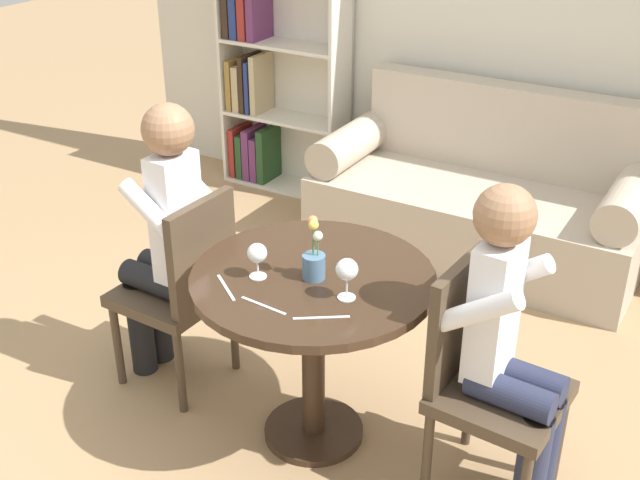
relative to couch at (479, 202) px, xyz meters
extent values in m
plane|color=tan|center=(0.00, -1.82, -0.31)|extent=(16.00, 16.00, 0.00)
cube|color=beige|center=(0.00, 0.42, 1.04)|extent=(5.20, 0.05, 2.70)
cylinder|color=#382619|center=(0.00, -1.82, 0.42)|extent=(0.90, 0.90, 0.03)
cylinder|color=#382619|center=(0.00, -1.82, 0.06)|extent=(0.09, 0.09, 0.68)
cylinder|color=#382619|center=(0.00, -1.82, -0.30)|extent=(0.40, 0.40, 0.03)
cube|color=#B7A893|center=(0.00, -0.05, -0.10)|extent=(1.80, 0.80, 0.42)
cube|color=#B7A893|center=(0.00, 0.27, 0.36)|extent=(1.58, 0.16, 0.50)
cylinder|color=#B7A893|center=(-0.79, -0.05, 0.22)|extent=(0.22, 0.72, 0.22)
cylinder|color=#B7A893|center=(0.79, -0.05, 0.22)|extent=(0.22, 0.72, 0.22)
cube|color=silver|center=(-1.44, 0.37, 0.42)|extent=(0.85, 0.02, 1.46)
cube|color=silver|center=(-1.86, 0.24, 0.42)|extent=(0.02, 0.28, 1.46)
cube|color=silver|center=(-1.03, 0.24, 0.42)|extent=(0.02, 0.28, 1.46)
cube|color=silver|center=(-1.44, 0.24, -0.30)|extent=(0.81, 0.28, 0.02)
cube|color=silver|center=(-1.44, 0.24, 0.18)|extent=(0.81, 0.28, 0.02)
cube|color=silver|center=(-1.44, 0.24, 0.66)|extent=(0.81, 0.28, 0.02)
cube|color=maroon|center=(-1.81, 0.23, -0.12)|extent=(0.04, 0.23, 0.34)
cube|color=#234723|center=(-1.76, 0.23, -0.14)|extent=(0.05, 0.23, 0.30)
cube|color=#602D5B|center=(-1.70, 0.23, -0.11)|extent=(0.05, 0.23, 0.35)
cube|color=#602D5B|center=(-1.64, 0.23, -0.14)|extent=(0.05, 0.23, 0.30)
cube|color=#234723|center=(-1.58, 0.23, -0.10)|extent=(0.05, 0.23, 0.37)
cube|color=olive|center=(-1.81, 0.23, 0.36)|extent=(0.04, 0.23, 0.33)
cube|color=tan|center=(-1.76, 0.23, 0.34)|extent=(0.05, 0.23, 0.30)
cube|color=#332319|center=(-1.71, 0.23, 0.38)|extent=(0.03, 0.23, 0.37)
cube|color=navy|center=(-1.67, 0.23, 0.36)|extent=(0.03, 0.23, 0.34)
cube|color=tan|center=(-1.62, 0.23, 0.38)|extent=(0.04, 0.23, 0.39)
cube|color=#332319|center=(-1.81, 0.23, 0.85)|extent=(0.05, 0.23, 0.37)
cube|color=navy|center=(-1.75, 0.23, 0.83)|extent=(0.05, 0.23, 0.32)
cube|color=maroon|center=(-1.68, 0.23, 0.87)|extent=(0.05, 0.23, 0.41)
cube|color=#602D5B|center=(-1.62, 0.23, 0.83)|extent=(0.05, 0.23, 0.31)
cylinder|color=#473828|center=(-0.89, -1.60, -0.11)|extent=(0.04, 0.04, 0.40)
cylinder|color=#473828|center=(-0.90, -1.96, -0.11)|extent=(0.04, 0.04, 0.40)
cylinder|color=#473828|center=(-0.53, -1.62, -0.11)|extent=(0.04, 0.04, 0.40)
cylinder|color=#473828|center=(-0.55, -1.97, -0.11)|extent=(0.04, 0.04, 0.40)
cube|color=#473828|center=(-0.72, -1.79, 0.11)|extent=(0.44, 0.44, 0.05)
cube|color=#473828|center=(-0.53, -1.80, 0.36)|extent=(0.05, 0.38, 0.45)
cylinder|color=#473828|center=(0.91, -1.58, -0.11)|extent=(0.04, 0.04, 0.40)
cylinder|color=#473828|center=(0.53, -1.91, -0.11)|extent=(0.04, 0.04, 0.40)
cylinder|color=#473828|center=(0.55, -1.56, -0.11)|extent=(0.04, 0.04, 0.40)
cube|color=#473828|center=(0.72, -1.75, 0.11)|extent=(0.45, 0.45, 0.05)
cube|color=#473828|center=(0.53, -1.74, 0.36)|extent=(0.06, 0.38, 0.45)
cylinder|color=black|center=(-0.88, -1.72, -0.09)|extent=(0.11, 0.11, 0.45)
cylinder|color=black|center=(-0.88, -1.83, -0.09)|extent=(0.11, 0.11, 0.45)
cylinder|color=black|center=(-0.77, -1.73, 0.19)|extent=(0.30, 0.12, 0.11)
cylinder|color=black|center=(-0.77, -1.84, 0.19)|extent=(0.30, 0.12, 0.11)
cube|color=white|center=(-0.66, -1.79, 0.48)|extent=(0.13, 0.20, 0.56)
cylinder|color=white|center=(-0.65, -1.65, 0.57)|extent=(0.29, 0.08, 0.23)
cylinder|color=white|center=(-0.66, -1.92, 0.57)|extent=(0.29, 0.08, 0.23)
sphere|color=#936B4C|center=(-0.66, -1.79, 0.86)|extent=(0.20, 0.20, 0.20)
cylinder|color=#282D47|center=(0.87, -1.82, -0.09)|extent=(0.11, 0.11, 0.45)
cylinder|color=#282D47|center=(0.88, -1.71, -0.09)|extent=(0.11, 0.11, 0.45)
cylinder|color=#282D47|center=(0.76, -1.81, 0.19)|extent=(0.31, 0.13, 0.11)
cylinder|color=#282D47|center=(0.77, -1.70, 0.19)|extent=(0.31, 0.13, 0.11)
cube|color=white|center=(0.66, -1.75, 0.45)|extent=(0.13, 0.21, 0.51)
cylinder|color=white|center=(0.65, -1.88, 0.52)|extent=(0.29, 0.09, 0.23)
cylinder|color=white|center=(0.67, -1.61, 0.52)|extent=(0.29, 0.09, 0.23)
sphere|color=#936B4C|center=(0.66, -1.75, 0.80)|extent=(0.20, 0.20, 0.20)
cylinder|color=white|center=(-0.16, -1.93, 0.43)|extent=(0.06, 0.06, 0.00)
cylinder|color=white|center=(-0.16, -1.93, 0.47)|extent=(0.01, 0.01, 0.06)
sphere|color=white|center=(-0.16, -1.93, 0.53)|extent=(0.07, 0.07, 0.07)
sphere|color=beige|center=(-0.16, -1.93, 0.52)|extent=(0.05, 0.05, 0.05)
cylinder|color=white|center=(0.18, -1.90, 0.43)|extent=(0.06, 0.06, 0.00)
cylinder|color=white|center=(0.18, -1.90, 0.48)|extent=(0.01, 0.01, 0.08)
sphere|color=white|center=(0.18, -1.90, 0.55)|extent=(0.08, 0.08, 0.08)
sphere|color=maroon|center=(0.18, -1.90, 0.54)|extent=(0.06, 0.06, 0.06)
cylinder|color=slate|center=(0.01, -1.84, 0.48)|extent=(0.08, 0.08, 0.09)
cylinder|color=#4C7A42|center=(0.03, -1.83, 0.56)|extent=(0.00, 0.01, 0.08)
sphere|color=silver|center=(0.03, -1.83, 0.60)|extent=(0.04, 0.04, 0.04)
cylinder|color=#4C7A42|center=(0.00, -1.82, 0.59)|extent=(0.01, 0.01, 0.13)
sphere|color=#E07F4C|center=(0.00, -1.82, 0.65)|extent=(0.04, 0.04, 0.04)
cylinder|color=#4C7A42|center=(0.01, -1.84, 0.59)|extent=(0.00, 0.00, 0.12)
sphere|color=#EACC4C|center=(0.01, -1.84, 0.65)|extent=(0.04, 0.04, 0.04)
cube|color=silver|center=(-0.04, -2.09, 0.43)|extent=(0.19, 0.03, 0.00)
cube|color=silver|center=(0.17, -2.05, 0.43)|extent=(0.16, 0.12, 0.00)
cube|color=silver|center=(-0.22, -2.05, 0.43)|extent=(0.16, 0.12, 0.00)
camera|label=1|loc=(1.30, -3.98, 1.89)|focal=45.00mm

